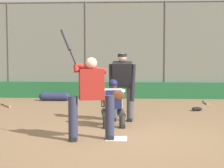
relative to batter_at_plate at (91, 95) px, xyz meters
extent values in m
plane|color=#846647|center=(-0.50, -0.13, -0.91)|extent=(160.00, 160.00, 0.00)
cube|color=white|center=(-0.50, -0.13, -0.90)|extent=(0.43, 0.43, 0.01)
cylinder|color=#515651|center=(-2.08, -7.48, 1.01)|extent=(0.08, 0.08, 3.83)
cylinder|color=#515651|center=(1.07, -7.48, 1.01)|extent=(0.08, 0.08, 3.83)
cylinder|color=#515651|center=(4.21, -7.48, 1.01)|extent=(0.08, 0.08, 3.83)
cube|color=gray|center=(-0.50, -7.48, 1.01)|extent=(15.72, 0.01, 3.83)
cylinder|color=#515651|center=(-0.50, -7.48, 2.89)|extent=(15.72, 0.06, 0.06)
cube|color=#236638|center=(-0.50, -7.38, -0.59)|extent=(15.41, 0.18, 0.64)
cube|color=slate|center=(-0.30, -9.51, -0.85)|extent=(11.00, 1.95, 0.12)
cube|color=slate|center=(-0.30, -8.96, -0.69)|extent=(11.00, 0.55, 0.44)
cube|color=#B7BABC|center=(-0.30, -8.96, -0.43)|extent=(11.00, 0.24, 0.08)
cube|color=slate|center=(-0.30, -9.51, -0.53)|extent=(11.00, 0.55, 0.76)
cube|color=#B7BABC|center=(-0.30, -9.51, -0.11)|extent=(11.00, 0.24, 0.08)
cube|color=slate|center=(-0.30, -10.06, -0.37)|extent=(11.00, 0.55, 1.08)
cube|color=#B7BABC|center=(-0.30, -10.06, 0.21)|extent=(11.00, 0.24, 0.08)
cylinder|color=#2D334C|center=(-0.37, -0.09, -0.46)|extent=(0.19, 0.19, 0.90)
cube|color=black|center=(-0.37, -0.09, -0.87)|extent=(0.17, 0.30, 0.08)
cylinder|color=#2D334C|center=(0.35, 0.09, -0.46)|extent=(0.19, 0.19, 0.90)
cube|color=black|center=(0.35, 0.09, -0.87)|extent=(0.17, 0.30, 0.08)
cube|color=maroon|center=(-0.01, 0.00, 0.22)|extent=(0.54, 0.39, 0.62)
sphere|color=beige|center=(-0.01, 0.00, 0.64)|extent=(0.23, 0.23, 0.23)
cylinder|color=maroon|center=(0.00, -0.02, 0.54)|extent=(0.63, 0.20, 0.23)
cylinder|color=maroon|center=(0.29, 0.05, 0.54)|extent=(0.15, 0.18, 0.17)
sphere|color=black|center=(0.30, 0.03, 0.60)|extent=(0.04, 0.04, 0.04)
cylinder|color=black|center=(0.37, -0.04, 0.75)|extent=(0.18, 0.17, 0.32)
cylinder|color=#28282D|center=(0.53, -0.19, 1.11)|extent=(0.28, 0.26, 0.45)
cylinder|color=#333333|center=(-0.59, -1.31, -0.76)|extent=(0.15, 0.15, 0.29)
cylinder|color=#333333|center=(-0.56, -1.49, -0.60)|extent=(0.24, 0.46, 0.23)
cube|color=black|center=(-0.59, -1.31, -0.87)|extent=(0.14, 0.27, 0.08)
cylinder|color=#333333|center=(-0.21, -1.25, -0.76)|extent=(0.15, 0.15, 0.29)
cylinder|color=#333333|center=(-0.18, -1.43, -0.60)|extent=(0.24, 0.46, 0.23)
cube|color=black|center=(-0.21, -1.25, -0.87)|extent=(0.14, 0.27, 0.08)
cube|color=#B7B7BC|center=(-0.36, -1.51, -0.25)|extent=(0.47, 0.40, 0.53)
cube|color=#191E47|center=(-0.38, -1.37, -0.25)|extent=(0.40, 0.19, 0.44)
sphere|color=brown|center=(-0.36, -1.51, 0.08)|extent=(0.19, 0.19, 0.19)
sphere|color=#191E47|center=(-0.36, -1.51, 0.12)|extent=(0.22, 0.22, 0.22)
cylinder|color=#B7B7BC|center=(-0.56, -1.30, -0.09)|extent=(0.20, 0.52, 0.15)
ellipsoid|color=#56331E|center=(-0.50, -1.06, -0.12)|extent=(0.31, 0.15, 0.24)
cylinder|color=brown|center=(-0.11, -1.47, -0.22)|extent=(0.13, 0.31, 0.42)
cylinder|color=#4C4C51|center=(-0.77, -2.22, -0.46)|extent=(0.19, 0.19, 0.90)
cube|color=black|center=(-0.77, -2.22, -0.87)|extent=(0.13, 0.29, 0.08)
cylinder|color=#4C4C51|center=(-0.36, -2.24, -0.46)|extent=(0.19, 0.19, 0.90)
cube|color=black|center=(-0.36, -2.24, -0.87)|extent=(0.13, 0.29, 0.08)
cube|color=black|center=(-0.56, -2.17, 0.31)|extent=(0.51, 0.45, 0.69)
sphere|color=tan|center=(-0.56, -2.17, 0.74)|extent=(0.22, 0.22, 0.22)
cylinder|color=black|center=(-0.56, -2.17, 0.80)|extent=(0.24, 0.24, 0.08)
cylinder|color=black|center=(-0.84, -2.09, 0.10)|extent=(0.17, 0.26, 0.95)
cylinder|color=black|center=(-0.28, -2.12, 0.10)|extent=(0.14, 0.25, 0.95)
sphere|color=black|center=(3.69, -5.11, -0.88)|extent=(0.04, 0.04, 0.04)
cylinder|color=black|center=(3.58, -4.97, -0.88)|extent=(0.24, 0.29, 0.03)
cylinder|color=tan|center=(3.32, -4.65, -0.88)|extent=(0.35, 0.41, 0.07)
sphere|color=black|center=(-3.39, -6.36, -0.88)|extent=(0.04, 0.04, 0.04)
cylinder|color=black|center=(-3.39, -6.18, -0.88)|extent=(0.03, 0.35, 0.03)
cylinder|color=#B7BCC1|center=(-3.40, -5.77, -0.88)|extent=(0.07, 0.48, 0.07)
ellipsoid|color=black|center=(-2.81, -4.15, -0.85)|extent=(0.33, 0.21, 0.12)
ellipsoid|color=black|center=(-2.72, -4.06, -0.86)|extent=(0.12, 0.09, 0.09)
cylinder|color=navy|center=(2.12, -6.42, -0.75)|extent=(0.87, 0.31, 0.31)
sphere|color=navy|center=(1.69, -6.42, -0.75)|extent=(0.30, 0.30, 0.30)
sphere|color=navy|center=(2.56, -6.42, -0.75)|extent=(0.30, 0.30, 0.30)
camera|label=1|loc=(-0.85, 7.41, 0.80)|focal=60.00mm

